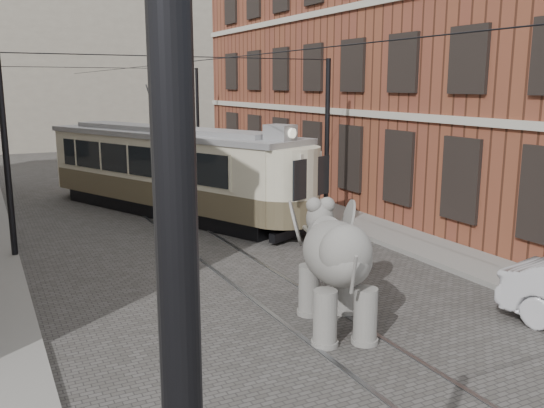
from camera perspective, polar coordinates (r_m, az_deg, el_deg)
ground at (r=14.68m, az=0.36°, el=-8.65°), size 120.00×120.00×0.00m
tram_rails at (r=14.67m, az=0.36°, el=-8.61°), size 1.54×80.00×0.02m
sidewalk_right at (r=18.06m, az=17.62°, el=-5.05°), size 2.00×60.00×0.15m
brick_building at (r=27.41m, az=12.66°, el=13.26°), size 8.00×26.00×12.00m
distant_block at (r=52.66m, az=-20.49°, el=12.99°), size 28.00×10.00×14.00m
catenary at (r=18.41m, az=-7.34°, el=5.02°), size 11.00×30.20×6.00m
tram at (r=23.31m, az=-10.13°, el=5.14°), size 7.47×12.75×5.06m
elephant at (r=12.32m, az=6.30°, el=-6.47°), size 3.54×4.69×2.55m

